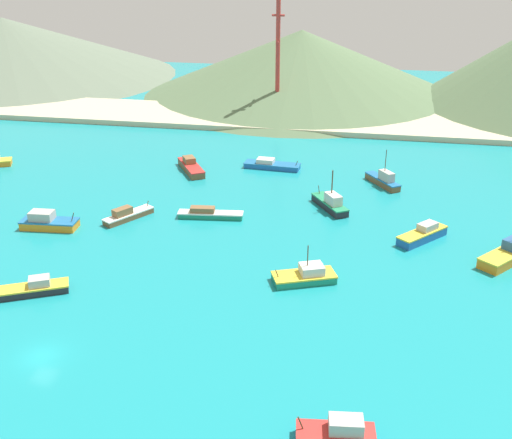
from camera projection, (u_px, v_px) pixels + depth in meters
The scene contains 17 objects.
ground at pixel (143, 235), 90.54m from camera, with size 260.00×280.00×0.50m.
fishing_boat_0 at pixel (306, 276), 77.36m from camera, with size 8.47×5.93×4.95m.
fishing_boat_2 at pixel (127, 215), 94.93m from camera, with size 6.14×8.15×2.10m.
fishing_boat_3 at pixel (48, 222), 91.91m from camera, with size 8.54×3.67×2.68m.
fishing_boat_4 at pixel (209, 214), 95.56m from camera, with size 10.19×3.08×1.74m.
fishing_boat_5 at pixel (510, 253), 82.56m from camera, with size 9.23×10.04×5.79m.
fishing_boat_6 at pixel (32, 288), 74.68m from camera, with size 8.98×6.13×2.06m.
fishing_boat_7 at pixel (423, 234), 88.24m from camera, with size 7.49×8.10×2.36m.
fishing_boat_8 at pixel (383, 180), 108.26m from camera, with size 6.32×8.02×6.57m.
fishing_boat_11 at pixel (338, 433), 52.19m from camera, with size 6.92×3.23×2.50m.
fishing_boat_12 at pixel (271, 165), 116.90m from camera, with size 10.70×3.77×1.84m.
fishing_boat_13 at pixel (191, 167), 115.38m from camera, with size 7.48×9.98×2.38m.
fishing_boat_14 at pixel (331, 203), 98.50m from camera, with size 6.57×8.56×6.59m.
beach_strip at pixel (238, 117), 149.39m from camera, with size 247.00×21.13×1.20m, color #C6B793.
hill_west at pixel (6, 47), 195.85m from camera, with size 105.89×105.89×18.05m.
hill_central at pixel (301, 63), 171.13m from camera, with size 87.29×87.29×17.62m.
radio_tower at pixel (278, 56), 144.92m from camera, with size 2.91×2.33×29.14m.
Camera 1 is at (31.29, -47.43, 38.48)m, focal length 43.62 mm.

